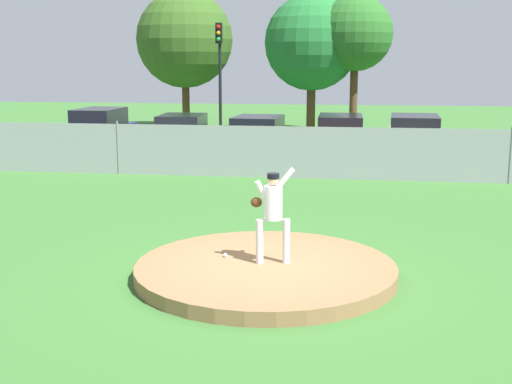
{
  "coord_description": "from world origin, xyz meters",
  "views": [
    {
      "loc": [
        1.44,
        -11.12,
        3.74
      ],
      "look_at": [
        -0.46,
        2.0,
        1.11
      ],
      "focal_mm": 46.99,
      "sensor_mm": 36.0,
      "label": 1
    }
  ],
  "objects_px": {
    "traffic_cone_orange": "(70,141)",
    "traffic_light_near": "(220,62)",
    "parked_car_champagne": "(414,139)",
    "parked_car_teal": "(258,138)",
    "baseball": "(225,255)",
    "parked_car_white": "(182,136)",
    "parked_car_red": "(340,137)",
    "pitcher_youth": "(272,208)",
    "parked_car_navy": "(100,132)"
  },
  "relations": [
    {
      "from": "traffic_cone_orange",
      "to": "traffic_light_near",
      "type": "height_order",
      "value": "traffic_light_near"
    },
    {
      "from": "parked_car_champagne",
      "to": "traffic_cone_orange",
      "type": "height_order",
      "value": "parked_car_champagne"
    },
    {
      "from": "parked_car_champagne",
      "to": "parked_car_teal",
      "type": "xyz_separation_m",
      "value": [
        -5.88,
        -0.1,
        -0.05
      ]
    },
    {
      "from": "baseball",
      "to": "parked_car_champagne",
      "type": "height_order",
      "value": "parked_car_champagne"
    },
    {
      "from": "parked_car_white",
      "to": "parked_car_red",
      "type": "bearing_deg",
      "value": 2.67
    },
    {
      "from": "parked_car_champagne",
      "to": "parked_car_teal",
      "type": "relative_size",
      "value": 1.1
    },
    {
      "from": "parked_car_champagne",
      "to": "traffic_light_near",
      "type": "bearing_deg",
      "value": 150.2
    },
    {
      "from": "parked_car_red",
      "to": "traffic_light_near",
      "type": "xyz_separation_m",
      "value": [
        -5.56,
        4.21,
        2.83
      ]
    },
    {
      "from": "parked_car_red",
      "to": "parked_car_white",
      "type": "xyz_separation_m",
      "value": [
        -6.2,
        -0.29,
        -0.03
      ]
    },
    {
      "from": "parked_car_teal",
      "to": "traffic_cone_orange",
      "type": "distance_m",
      "value": 8.84
    },
    {
      "from": "pitcher_youth",
      "to": "parked_car_red",
      "type": "height_order",
      "value": "pitcher_youth"
    },
    {
      "from": "parked_car_red",
      "to": "parked_car_champagne",
      "type": "bearing_deg",
      "value": -11.23
    },
    {
      "from": "pitcher_youth",
      "to": "traffic_cone_orange",
      "type": "height_order",
      "value": "pitcher_youth"
    },
    {
      "from": "traffic_cone_orange",
      "to": "baseball",
      "type": "bearing_deg",
      "value": -58.32
    },
    {
      "from": "pitcher_youth",
      "to": "parked_car_navy",
      "type": "height_order",
      "value": "pitcher_youth"
    },
    {
      "from": "parked_car_red",
      "to": "traffic_light_near",
      "type": "distance_m",
      "value": 7.53
    },
    {
      "from": "baseball",
      "to": "parked_car_white",
      "type": "xyz_separation_m",
      "value": [
        -4.46,
        14.31,
        0.49
      ]
    },
    {
      "from": "pitcher_youth",
      "to": "parked_car_navy",
      "type": "relative_size",
      "value": 0.39
    },
    {
      "from": "pitcher_youth",
      "to": "traffic_light_near",
      "type": "relative_size",
      "value": 0.32
    },
    {
      "from": "traffic_cone_orange",
      "to": "parked_car_champagne",
      "type": "bearing_deg",
      "value": -8.07
    },
    {
      "from": "parked_car_champagne",
      "to": "parked_car_red",
      "type": "bearing_deg",
      "value": 168.77
    },
    {
      "from": "parked_car_teal",
      "to": "parked_car_white",
      "type": "distance_m",
      "value": 3.1
    },
    {
      "from": "parked_car_teal",
      "to": "traffic_light_near",
      "type": "height_order",
      "value": "traffic_light_near"
    },
    {
      "from": "pitcher_youth",
      "to": "parked_car_navy",
      "type": "distance_m",
      "value": 17.37
    },
    {
      "from": "pitcher_youth",
      "to": "parked_car_teal",
      "type": "bearing_deg",
      "value": 99.06
    },
    {
      "from": "pitcher_youth",
      "to": "traffic_light_near",
      "type": "distance_m",
      "value": 19.76
    },
    {
      "from": "parked_car_champagne",
      "to": "baseball",
      "type": "bearing_deg",
      "value": -107.74
    },
    {
      "from": "parked_car_navy",
      "to": "parked_car_white",
      "type": "bearing_deg",
      "value": -6.03
    },
    {
      "from": "baseball",
      "to": "parked_car_champagne",
      "type": "distance_m",
      "value": 14.77
    },
    {
      "from": "parked_car_navy",
      "to": "traffic_cone_orange",
      "type": "height_order",
      "value": "parked_car_navy"
    },
    {
      "from": "parked_car_champagne",
      "to": "parked_car_navy",
      "type": "xyz_separation_m",
      "value": [
        -12.5,
        0.63,
        0.02
      ]
    },
    {
      "from": "baseball",
      "to": "parked_car_teal",
      "type": "relative_size",
      "value": 0.02
    },
    {
      "from": "parked_car_white",
      "to": "pitcher_youth",
      "type": "bearing_deg",
      "value": -69.83
    },
    {
      "from": "traffic_cone_orange",
      "to": "traffic_light_near",
      "type": "bearing_deg",
      "value": 23.92
    },
    {
      "from": "baseball",
      "to": "parked_car_red",
      "type": "height_order",
      "value": "parked_car_red"
    },
    {
      "from": "parked_car_red",
      "to": "parked_car_white",
      "type": "height_order",
      "value": "parked_car_red"
    },
    {
      "from": "parked_car_champagne",
      "to": "parked_car_red",
      "type": "height_order",
      "value": "parked_car_champagne"
    },
    {
      "from": "baseball",
      "to": "parked_car_navy",
      "type": "height_order",
      "value": "parked_car_navy"
    },
    {
      "from": "parked_car_navy",
      "to": "traffic_cone_orange",
      "type": "distance_m",
      "value": 2.46
    },
    {
      "from": "parked_car_navy",
      "to": "parked_car_teal",
      "type": "relative_size",
      "value": 1.04
    },
    {
      "from": "parked_car_champagne",
      "to": "traffic_light_near",
      "type": "height_order",
      "value": "traffic_light_near"
    },
    {
      "from": "parked_car_teal",
      "to": "parked_car_red",
      "type": "distance_m",
      "value": 3.19
    },
    {
      "from": "parked_car_champagne",
      "to": "parked_car_white",
      "type": "xyz_separation_m",
      "value": [
        -8.96,
        0.26,
        -0.05
      ]
    },
    {
      "from": "parked_car_champagne",
      "to": "parked_car_white",
      "type": "distance_m",
      "value": 8.96
    },
    {
      "from": "pitcher_youth",
      "to": "parked_car_red",
      "type": "distance_m",
      "value": 14.86
    },
    {
      "from": "pitcher_youth",
      "to": "parked_car_champagne",
      "type": "xyz_separation_m",
      "value": [
        3.61,
        14.28,
        -0.4
      ]
    },
    {
      "from": "baseball",
      "to": "traffic_cone_orange",
      "type": "distance_m",
      "value": 18.92
    },
    {
      "from": "traffic_cone_orange",
      "to": "traffic_light_near",
      "type": "relative_size",
      "value": 0.1
    },
    {
      "from": "pitcher_youth",
      "to": "parked_car_champagne",
      "type": "relative_size",
      "value": 0.36
    },
    {
      "from": "pitcher_youth",
      "to": "parked_car_red",
      "type": "xyz_separation_m",
      "value": [
        0.86,
        14.83,
        -0.43
      ]
    }
  ]
}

